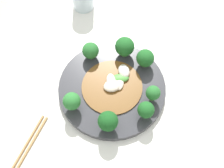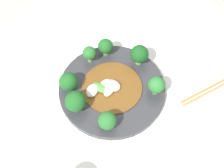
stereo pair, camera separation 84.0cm
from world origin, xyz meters
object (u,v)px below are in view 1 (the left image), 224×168
at_px(broccoli_west, 123,47).
at_px(stirfry_center, 114,83).
at_px(broccoli_northeast, 146,110).
at_px(broccoli_southwest, 91,51).
at_px(chopsticks, 24,152).
at_px(plate, 112,89).
at_px(broccoli_northwest, 145,58).
at_px(broccoli_southeast, 72,101).
at_px(broccoli_east, 108,121).
at_px(broccoli_north, 153,93).

xyz_separation_m(broccoli_west, stirfry_center, (0.11, -0.01, -0.03)).
xyz_separation_m(broccoli_northeast, stirfry_center, (-0.08, -0.10, -0.03)).
relative_size(broccoli_northeast, broccoli_southwest, 1.03).
bearing_deg(broccoli_southwest, broccoli_northeast, 47.77).
xyz_separation_m(broccoli_southwest, chopsticks, (0.32, -0.12, -0.05)).
bearing_deg(plate, broccoli_west, 172.69).
bearing_deg(plate, broccoli_southwest, -139.71).
bearing_deg(broccoli_west, broccoli_northeast, 24.76).
bearing_deg(broccoli_west, broccoli_northwest, 67.79).
xyz_separation_m(plate, broccoli_southeast, (0.08, -0.10, 0.05)).
height_order(plate, broccoli_northwest, broccoli_northwest).
distance_m(broccoli_west, stirfry_center, 0.11).
xyz_separation_m(broccoli_southeast, stirfry_center, (-0.09, 0.10, -0.03)).
bearing_deg(broccoli_west, plate, -7.31).
height_order(broccoli_west, broccoli_southwest, broccoli_west).
xyz_separation_m(broccoli_northwest, stirfry_center, (0.08, -0.08, -0.03)).
bearing_deg(plate, broccoli_east, 4.03).
relative_size(broccoli_north, broccoli_east, 0.84).
bearing_deg(plate, broccoli_north, 80.74).
relative_size(broccoli_northeast, broccoli_west, 0.87).
distance_m(broccoli_northeast, stirfry_center, 0.13).
xyz_separation_m(broccoli_southwest, broccoli_east, (0.22, 0.09, 0.01)).
height_order(broccoli_northwest, broccoli_southeast, broccoli_southeast).
bearing_deg(broccoli_southeast, stirfry_center, 131.04).
height_order(broccoli_southeast, chopsticks, broccoli_southeast).
bearing_deg(broccoli_northwest, broccoli_east, -19.52).
bearing_deg(broccoli_east, broccoli_northwest, 160.48).
distance_m(plate, broccoli_southeast, 0.13).
bearing_deg(chopsticks, broccoli_southeast, 143.57).
xyz_separation_m(broccoli_northeast, broccoli_southeast, (0.01, -0.20, 0.00)).
height_order(broccoli_east, stirfry_center, broccoli_east).
bearing_deg(broccoli_southwest, broccoli_northwest, 89.03).
bearing_deg(broccoli_east, plate, -175.97).
distance_m(plate, broccoli_north, 0.13).
bearing_deg(broccoli_southwest, stirfry_center, 45.58).
xyz_separation_m(broccoli_north, broccoli_west, (-0.14, -0.10, 0.00)).
bearing_deg(broccoli_west, broccoli_southeast, -29.67).
height_order(broccoli_southwest, stirfry_center, broccoli_southwest).
bearing_deg(plate, stirfry_center, 152.27).
height_order(broccoli_northeast, broccoli_north, broccoli_northeast).
bearing_deg(broccoli_southeast, plate, 129.09).
height_order(broccoli_north, stirfry_center, broccoli_north).
distance_m(broccoli_northwest, chopsticks, 0.43).
distance_m(stirfry_center, chopsticks, 0.31).
bearing_deg(chopsticks, broccoli_southwest, 158.60).
bearing_deg(broccoli_northeast, plate, -124.94).
bearing_deg(stirfry_center, broccoli_north, 75.18).
height_order(plate, broccoli_east, broccoli_east).
relative_size(broccoli_north, broccoli_northwest, 0.93).
distance_m(broccoli_southeast, stirfry_center, 0.14).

